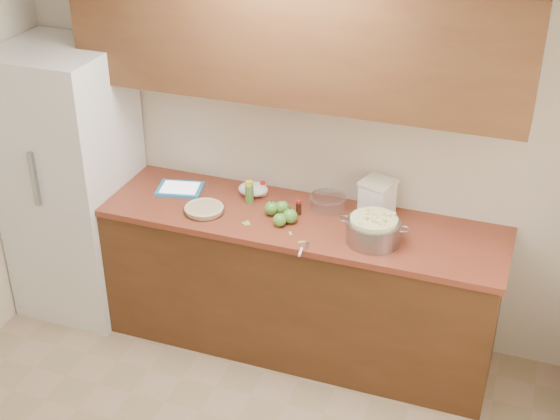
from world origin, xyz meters
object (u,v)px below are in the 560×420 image
(flour_canister, at_px, (377,198))
(tablet, at_px, (180,189))
(colander, at_px, (373,230))
(pie, at_px, (204,209))

(flour_canister, xyz_separation_m, tablet, (-1.24, -0.12, -0.10))
(colander, relative_size, tablet, 1.28)
(pie, relative_size, colander, 0.60)
(flour_canister, bearing_deg, tablet, -174.40)
(flour_canister, bearing_deg, colander, -79.82)
(tablet, bearing_deg, flour_canister, -6.81)
(colander, distance_m, flour_canister, 0.31)
(tablet, bearing_deg, colander, -20.58)
(colander, xyz_separation_m, tablet, (-1.29, 0.19, -0.06))
(pie, bearing_deg, colander, 1.12)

